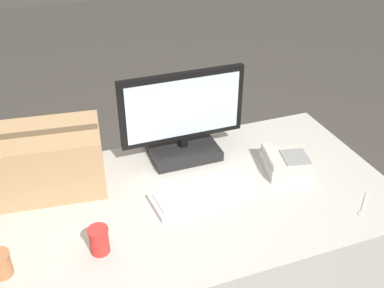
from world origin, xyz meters
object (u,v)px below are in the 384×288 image
(keyboard, at_px, (202,193))
(cardboard_box, at_px, (47,160))
(monitor, at_px, (183,123))
(desk_phone, at_px, (286,162))
(paper_cup_right, at_px, (99,240))
(paper_cup_left, at_px, (0,264))
(spoon, at_px, (363,208))

(keyboard, distance_m, cardboard_box, 0.64)
(monitor, height_order, keyboard, monitor)
(desk_phone, bearing_deg, paper_cup_right, -153.81)
(paper_cup_left, distance_m, cardboard_box, 0.48)
(keyboard, relative_size, spoon, 3.40)
(desk_phone, distance_m, paper_cup_left, 1.18)
(paper_cup_left, distance_m, paper_cup_right, 0.32)
(paper_cup_left, bearing_deg, spoon, -5.82)
(monitor, bearing_deg, keyboard, -95.30)
(desk_phone, bearing_deg, paper_cup_left, -158.02)
(paper_cup_left, xyz_separation_m, cardboard_box, (0.20, 0.43, 0.08))
(monitor, relative_size, paper_cup_right, 5.47)
(cardboard_box, bearing_deg, desk_phone, -13.18)
(spoon, xyz_separation_m, cardboard_box, (-1.12, 0.56, 0.13))
(paper_cup_right, relative_size, cardboard_box, 0.22)
(monitor, height_order, paper_cup_right, monitor)
(paper_cup_left, distance_m, spoon, 1.33)
(keyboard, bearing_deg, spoon, -32.11)
(spoon, bearing_deg, keyboard, -70.09)
(desk_phone, xyz_separation_m, spoon, (0.15, -0.34, -0.03))
(desk_phone, bearing_deg, monitor, 157.23)
(paper_cup_left, height_order, spoon, paper_cup_left)
(keyboard, distance_m, paper_cup_right, 0.47)
(keyboard, height_order, spoon, keyboard)
(paper_cup_right, bearing_deg, monitor, 45.55)
(monitor, distance_m, paper_cup_left, 0.92)
(paper_cup_left, bearing_deg, desk_phone, 9.84)
(keyboard, distance_m, spoon, 0.63)
(keyboard, xyz_separation_m, paper_cup_left, (-0.76, -0.15, 0.03))
(monitor, bearing_deg, cardboard_box, -176.33)
(keyboard, xyz_separation_m, paper_cup_right, (-0.44, -0.16, 0.04))
(keyboard, distance_m, paper_cup_left, 0.77)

